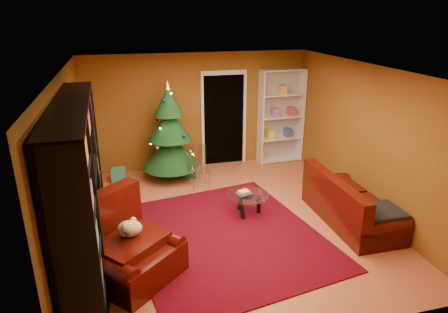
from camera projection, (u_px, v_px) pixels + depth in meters
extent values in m
cube|color=#AC5630|center=(230.00, 222.00, 6.97)|extent=(5.00, 5.50, 0.05)
cube|color=silver|center=(231.00, 68.00, 6.06)|extent=(5.00, 5.50, 0.05)
cube|color=brown|center=(198.00, 111.00, 9.03)|extent=(5.00, 0.05, 2.60)
cube|color=brown|center=(66.00, 165.00, 5.92)|extent=(0.05, 5.50, 2.60)
cube|color=brown|center=(367.00, 139.00, 7.11)|extent=(0.05, 5.50, 2.60)
cube|color=#560511|center=(224.00, 236.00, 6.48)|extent=(3.43, 3.83, 0.02)
cube|color=teal|center=(119.00, 175.00, 8.51)|extent=(0.32, 0.32, 0.28)
cube|color=#216029|center=(189.00, 170.00, 8.77)|extent=(0.32, 0.32, 0.29)
cube|color=maroon|center=(181.00, 170.00, 8.86)|extent=(0.31, 0.31, 0.24)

